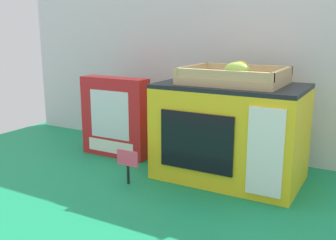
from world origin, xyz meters
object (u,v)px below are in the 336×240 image
Objects in this scene: toy_microwave at (230,132)px; price_sign at (128,162)px; cookie_set_box at (116,117)px; food_groups_crate at (235,77)px.

toy_microwave is 4.13× the size of price_sign.
price_sign is at bearing -46.64° from cookie_set_box.
toy_microwave is at bearing 38.90° from price_sign.
food_groups_crate is (0.01, 0.01, 0.16)m from toy_microwave.
toy_microwave is 1.48× the size of food_groups_crate.
toy_microwave is at bearing -1.72° from cookie_set_box.
cookie_set_box is 2.75× the size of price_sign.
cookie_set_box is (-0.43, 0.00, -0.16)m from food_groups_crate.
price_sign is (0.19, -0.20, -0.07)m from cookie_set_box.
food_groups_crate reaches higher than toy_microwave.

